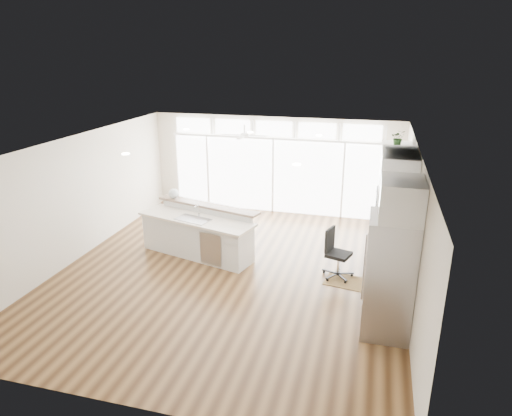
# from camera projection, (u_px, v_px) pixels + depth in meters

# --- Properties ---
(floor) EXTENTS (7.00, 8.00, 0.02)m
(floor) POSITION_uv_depth(u_px,v_px,m) (231.00, 272.00, 9.60)
(floor) COLOR #402713
(floor) RESTS_ON ground
(ceiling) EXTENTS (7.00, 8.00, 0.02)m
(ceiling) POSITION_uv_depth(u_px,v_px,m) (228.00, 145.00, 8.71)
(ceiling) COLOR white
(ceiling) RESTS_ON wall_back
(wall_back) EXTENTS (7.00, 0.04, 2.70)m
(wall_back) POSITION_uv_depth(u_px,v_px,m) (274.00, 165.00, 12.80)
(wall_back) COLOR beige
(wall_back) RESTS_ON floor
(wall_front) EXTENTS (7.00, 0.04, 2.70)m
(wall_front) POSITION_uv_depth(u_px,v_px,m) (127.00, 318.00, 5.50)
(wall_front) COLOR beige
(wall_front) RESTS_ON floor
(wall_left) EXTENTS (0.04, 8.00, 2.70)m
(wall_left) POSITION_uv_depth(u_px,v_px,m) (78.00, 197.00, 10.00)
(wall_left) COLOR beige
(wall_left) RESTS_ON floor
(wall_right) EXTENTS (0.04, 8.00, 2.70)m
(wall_right) POSITION_uv_depth(u_px,v_px,m) (413.00, 228.00, 8.30)
(wall_right) COLOR beige
(wall_right) RESTS_ON floor
(glass_wall) EXTENTS (5.80, 0.06, 2.08)m
(glass_wall) POSITION_uv_depth(u_px,v_px,m) (273.00, 176.00, 12.84)
(glass_wall) COLOR white
(glass_wall) RESTS_ON wall_back
(transom_row) EXTENTS (5.90, 0.06, 0.40)m
(transom_row) POSITION_uv_depth(u_px,v_px,m) (274.00, 129.00, 12.41)
(transom_row) COLOR white
(transom_row) RESTS_ON wall_back
(desk_window) EXTENTS (0.04, 0.85, 0.85)m
(desk_window) POSITION_uv_depth(u_px,v_px,m) (411.00, 212.00, 8.52)
(desk_window) COLOR white
(desk_window) RESTS_ON wall_right
(ceiling_fan) EXTENTS (1.16, 1.16, 0.32)m
(ceiling_fan) POSITION_uv_depth(u_px,v_px,m) (244.00, 131.00, 11.45)
(ceiling_fan) COLOR white
(ceiling_fan) RESTS_ON ceiling
(recessed_lights) EXTENTS (3.40, 3.00, 0.02)m
(recessed_lights) POSITION_uv_depth(u_px,v_px,m) (232.00, 144.00, 8.89)
(recessed_lights) COLOR white
(recessed_lights) RESTS_ON ceiling
(oven_cabinet) EXTENTS (0.64, 1.20, 2.50)m
(oven_cabinet) POSITION_uv_depth(u_px,v_px,m) (392.00, 201.00, 10.05)
(oven_cabinet) COLOR silver
(oven_cabinet) RESTS_ON floor
(desk_nook) EXTENTS (0.72, 1.30, 0.76)m
(desk_nook) POSITION_uv_depth(u_px,v_px,m) (386.00, 266.00, 8.98)
(desk_nook) COLOR silver
(desk_nook) RESTS_ON floor
(upper_cabinets) EXTENTS (0.64, 1.30, 0.64)m
(upper_cabinets) POSITION_uv_depth(u_px,v_px,m) (399.00, 169.00, 8.32)
(upper_cabinets) COLOR silver
(upper_cabinets) RESTS_ON wall_right
(refrigerator) EXTENTS (0.76, 0.90, 2.00)m
(refrigerator) POSITION_uv_depth(u_px,v_px,m) (389.00, 276.00, 7.28)
(refrigerator) COLOR #A2A2A7
(refrigerator) RESTS_ON floor
(fridge_cabinet) EXTENTS (0.64, 0.90, 0.60)m
(fridge_cabinet) POSITION_uv_depth(u_px,v_px,m) (402.00, 199.00, 6.83)
(fridge_cabinet) COLOR silver
(fridge_cabinet) RESTS_ON wall_right
(framed_photos) EXTENTS (0.06, 0.22, 0.80)m
(framed_photos) POSITION_uv_depth(u_px,v_px,m) (408.00, 209.00, 9.13)
(framed_photos) COLOR black
(framed_photos) RESTS_ON wall_right
(kitchen_island) EXTENTS (2.90, 1.71, 1.08)m
(kitchen_island) POSITION_uv_depth(u_px,v_px,m) (197.00, 233.00, 10.21)
(kitchen_island) COLOR silver
(kitchen_island) RESTS_ON floor
(rug) EXTENTS (0.94, 0.74, 0.01)m
(rug) POSITION_uv_depth(u_px,v_px,m) (346.00, 281.00, 9.17)
(rug) COLOR #3D2913
(rug) RESTS_ON floor
(office_chair) EXTENTS (0.66, 0.63, 1.02)m
(office_chair) POSITION_uv_depth(u_px,v_px,m) (339.00, 254.00, 9.20)
(office_chair) COLOR black
(office_chair) RESTS_ON floor
(fishbowl) EXTENTS (0.26, 0.26, 0.24)m
(fishbowl) POSITION_uv_depth(u_px,v_px,m) (174.00, 194.00, 10.77)
(fishbowl) COLOR silver
(fishbowl) RESTS_ON kitchen_island
(monitor) EXTENTS (0.15, 0.50, 0.41)m
(monitor) POSITION_uv_depth(u_px,v_px,m) (385.00, 239.00, 8.81)
(monitor) COLOR black
(monitor) RESTS_ON desk_nook
(keyboard) EXTENTS (0.16, 0.31, 0.01)m
(keyboard) POSITION_uv_depth(u_px,v_px,m) (375.00, 247.00, 8.91)
(keyboard) COLOR silver
(keyboard) RESTS_ON desk_nook
(potted_plant) EXTENTS (0.31, 0.34, 0.26)m
(potted_plant) POSITION_uv_depth(u_px,v_px,m) (398.00, 139.00, 9.60)
(potted_plant) COLOR #2C5323
(potted_plant) RESTS_ON oven_cabinet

